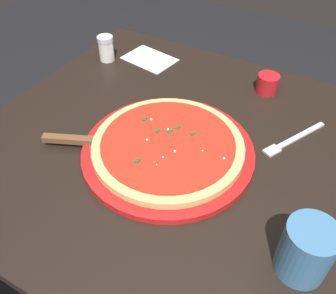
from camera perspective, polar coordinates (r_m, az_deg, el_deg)
ground_plane at (r=1.43m, az=-0.12°, el=-21.16°), size 5.00×5.00×0.00m
restaurant_table at (r=0.94m, az=-0.17°, el=-5.54°), size 0.84×0.84×0.73m
serving_plate at (r=0.79m, az=0.00°, el=-0.66°), size 0.37×0.37×0.01m
pizza at (r=0.78m, az=0.00°, el=0.25°), size 0.33×0.33×0.02m
pizza_server at (r=0.81m, az=-12.21°, el=0.85°), size 0.22×0.13×0.01m
cup_tall_drink at (r=0.62m, az=20.90°, el=-14.93°), size 0.08×0.08×0.10m
cup_small_sauce at (r=1.00m, az=15.37°, el=9.61°), size 0.06×0.06×0.05m
napkin_folded_right at (r=1.12m, az=-2.92°, el=13.66°), size 0.16×0.13×0.00m
fork at (r=0.87m, az=18.91°, el=1.04°), size 0.10×0.17×0.00m
parmesan_shaker at (r=1.12m, az=-9.71°, el=15.07°), size 0.05×0.05×0.07m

